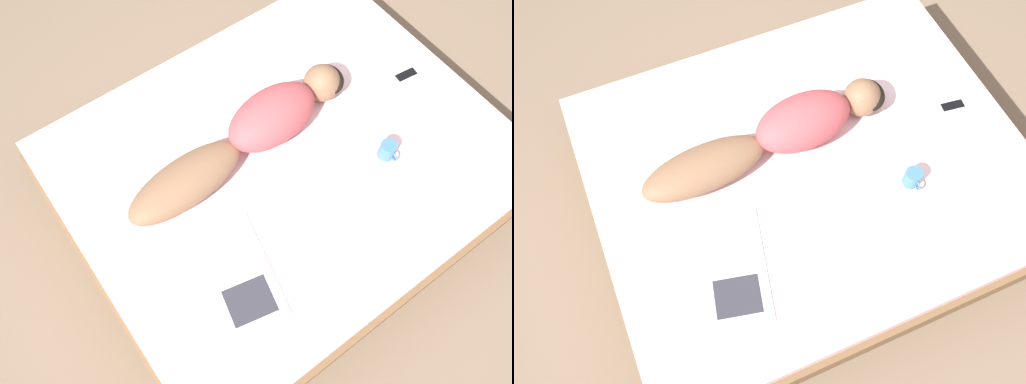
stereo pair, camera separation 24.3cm
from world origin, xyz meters
The scene contains 6 objects.
ground_plane centered at (0.00, 0.00, 0.00)m, with size 12.00×12.00×0.00m, color #7A6651.
bed centered at (0.00, 0.00, 0.22)m, with size 1.85×2.26×0.45m.
person centered at (-0.16, -0.10, 0.55)m, with size 0.36×1.36×0.23m.
open_magazine centered at (0.38, -0.57, 0.45)m, with size 0.60×0.42×0.01m.
coffee_mug centered at (0.30, 0.42, 0.50)m, with size 0.12×0.09×0.10m.
cell_phone centered at (-0.01, 0.86, 0.45)m, with size 0.08×0.16×0.01m.
Camera 1 is at (0.96, -0.90, 2.68)m, focal length 35.00 mm.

